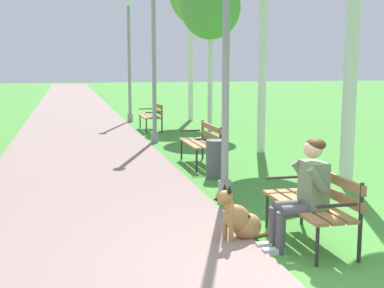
{
  "coord_description": "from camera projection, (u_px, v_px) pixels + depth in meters",
  "views": [
    {
      "loc": [
        -2.3,
        -4.48,
        2.04
      ],
      "look_at": [
        -0.54,
        2.9,
        0.9
      ],
      "focal_mm": 49.08,
      "sensor_mm": 36.0,
      "label": 1
    }
  ],
  "objects": [
    {
      "name": "ground_plane",
      "position": [
        314.0,
        275.0,
        5.14
      ],
      "size": [
        120.0,
        120.0,
        0.0
      ],
      "primitive_type": "plane",
      "color": "#478E38"
    },
    {
      "name": "paved_path",
      "position": [
        73.0,
        104.0,
        27.76
      ],
      "size": [
        3.53,
        60.0,
        0.04
      ],
      "primitive_type": "cube",
      "color": "gray",
      "rests_on": "ground"
    },
    {
      "name": "park_bench_near",
      "position": [
        314.0,
        199.0,
        6.03
      ],
      "size": [
        0.55,
        1.5,
        0.85
      ],
      "color": "olive",
      "rests_on": "ground"
    },
    {
      "name": "park_bench_mid",
      "position": [
        203.0,
        140.0,
        10.84
      ],
      "size": [
        0.55,
        1.5,
        0.85
      ],
      "color": "olive",
      "rests_on": "ground"
    },
    {
      "name": "park_bench_far",
      "position": [
        152.0,
        114.0,
        16.56
      ],
      "size": [
        0.55,
        1.5,
        0.85
      ],
      "color": "olive",
      "rests_on": "ground"
    },
    {
      "name": "person_seated_on_near_bench",
      "position": [
        304.0,
        189.0,
        5.8
      ],
      "size": [
        0.74,
        0.49,
        1.25
      ],
      "color": "#4C4C51",
      "rests_on": "ground"
    },
    {
      "name": "dog_shepherd",
      "position": [
        240.0,
        220.0,
        6.11
      ],
      "size": [
        0.81,
        0.42,
        0.71
      ],
      "color": "#B27F47",
      "rests_on": "ground"
    },
    {
      "name": "lamp_post_near",
      "position": [
        226.0,
        47.0,
        7.7
      ],
      "size": [
        0.24,
        0.24,
        4.45
      ],
      "color": "gray",
      "rests_on": "ground"
    },
    {
      "name": "lamp_post_mid",
      "position": [
        154.0,
        50.0,
        13.68
      ],
      "size": [
        0.24,
        0.24,
        4.71
      ],
      "color": "gray",
      "rests_on": "ground"
    },
    {
      "name": "lamp_post_far",
      "position": [
        129.0,
        58.0,
        18.78
      ],
      "size": [
        0.24,
        0.24,
        4.42
      ],
      "color": "gray",
      "rests_on": "ground"
    },
    {
      "name": "birch_tree_fourth",
      "position": [
        211.0,
        7.0,
        16.01
      ],
      "size": [
        1.86,
        1.73,
        4.83
      ],
      "color": "silver",
      "rests_on": "ground"
    },
    {
      "name": "litter_bin",
      "position": [
        216.0,
        159.0,
        9.55
      ],
      "size": [
        0.36,
        0.36,
        0.7
      ],
      "primitive_type": "cylinder",
      "color": "#515156",
      "rests_on": "ground"
    }
  ]
}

